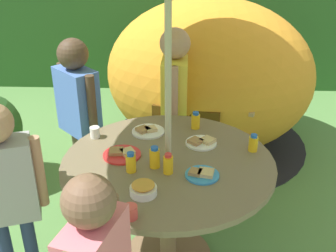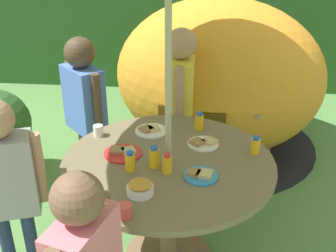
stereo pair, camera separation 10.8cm
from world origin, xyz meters
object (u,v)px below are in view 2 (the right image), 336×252
Objects in this scene: plate_far_left at (123,153)px; juice_bottle_center_back at (130,162)px; plate_center_front at (203,143)px; snack_bowl at (140,188)px; juice_bottle_front_edge at (167,164)px; child_in_grey_shirt at (5,176)px; plate_near_right at (201,175)px; juice_bottle_near_left at (255,146)px; child_in_yellow_shirt at (181,91)px; plate_far_right at (151,130)px; wooden_chair at (243,112)px; garden_table at (168,183)px; child_in_blue_shirt at (84,99)px; cup_far at (98,131)px; cup_near at (125,211)px; juice_bottle_mid_left at (154,157)px; juice_bottle_mid_right at (199,121)px; dome_tent at (218,76)px.

juice_bottle_center_back reaches higher than plate_far_left.
snack_bowl is at bearing -120.08° from plate_center_front.
juice_bottle_front_edge is (-0.19, -0.33, 0.04)m from plate_center_front.
child_in_grey_shirt is 1.03m from plate_near_right.
plate_far_left is (0.56, 0.32, -0.01)m from child_in_grey_shirt.
juice_bottle_near_left is at bearing -1.53° from child_in_grey_shirt.
child_in_yellow_shirt is 12.07× the size of juice_bottle_near_left.
child_in_yellow_shirt is at bearing 99.60° from plate_near_right.
child_in_yellow_shirt is 0.86m from juice_bottle_near_left.
plate_center_front is (0.34, -0.14, 0.00)m from plate_far_right.
plate_near_right is (0.30, 0.18, -0.02)m from snack_bowl.
juice_bottle_front_edge is (0.15, -0.47, 0.04)m from plate_far_right.
juice_bottle_center_back is at bearing -95.04° from wooden_chair.
garden_table is 0.40m from snack_bowl.
child_in_blue_shirt is 1.15m from snack_bowl.
wooden_chair is 4.29× the size of plate_far_left.
snack_bowl reaches higher than cup_far.
child_in_yellow_shirt reaches higher than cup_near.
garden_table is 1.28× the size of wooden_chair.
juice_bottle_center_back is 0.14m from juice_bottle_mid_left.
juice_bottle_mid_right reaches higher than plate_center_front.
cup_far is (-0.33, -0.08, 0.02)m from plate_far_right.
wooden_chair is 0.40× the size of dome_tent.
juice_bottle_near_left reaches higher than snack_bowl.
plate_near_right is (0.19, -0.16, 0.17)m from garden_table.
snack_bowl is at bearing -149.46° from plate_near_right.
cup_far is at bearing 140.42° from juice_bottle_front_edge.
plate_center_front is at bearing 59.92° from snack_bowl.
child_in_grey_shirt is 6.23× the size of plate_center_front.
plate_center_front is (0.31, 0.53, -0.02)m from snack_bowl.
juice_bottle_center_back reaches higher than plate_center_front.
plate_far_right is 0.37m from plate_center_front.
juice_bottle_mid_right is 0.98m from cup_near.
juice_bottle_mid_right is 1.72× the size of cup_near.
child_in_grey_shirt is at bearing -164.94° from juice_bottle_mid_left.
wooden_chair is at bearing 66.36° from child_in_blue_shirt.
dome_tent is 1.76m from juice_bottle_front_edge.
juice_bottle_center_back is 0.47m from cup_far.
juice_bottle_near_left is at bearing -18.39° from plate_far_right.
juice_bottle_near_left is (0.30, -0.07, 0.04)m from plate_center_front.
juice_bottle_center_back is (0.64, 0.16, 0.03)m from child_in_grey_shirt.
cup_near is (-0.16, -0.38, -0.02)m from juice_bottle_front_edge.
garden_table is 10.29× the size of juice_bottle_front_edge.
garden_table is 11.33× the size of juice_bottle_near_left.
plate_center_front is 1.52× the size of juice_bottle_mid_left.
juice_bottle_near_left reaches higher than plate_near_right.
juice_bottle_front_edge reaches higher than juice_bottle_near_left.
garden_table is 10.55× the size of juice_bottle_mid_right.
dome_tent reaches higher than juice_bottle_front_edge.
snack_bowl reaches higher than plate_far_right.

